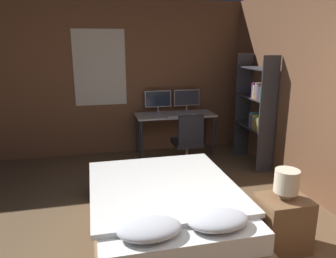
% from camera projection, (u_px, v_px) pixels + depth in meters
% --- Properties ---
extents(wall_back, '(12.00, 0.08, 2.70)m').
position_uv_depth(wall_back, '(143.00, 78.00, 5.90)').
color(wall_back, brown).
rests_on(wall_back, ground_plane).
extents(wall_side_right, '(0.06, 12.00, 2.70)m').
position_uv_depth(wall_side_right, '(321.00, 96.00, 4.04)').
color(wall_side_right, brown).
rests_on(wall_side_right, ground_plane).
extents(bed, '(1.56, 2.01, 0.56)m').
position_uv_depth(bed, '(165.00, 209.00, 3.54)').
color(bed, '#846647').
rests_on(bed, ground_plane).
extents(nightstand, '(0.46, 0.40, 0.54)m').
position_uv_depth(nightstand, '(282.00, 223.00, 3.22)').
color(nightstand, brown).
rests_on(nightstand, ground_plane).
extents(bedside_lamp, '(0.23, 0.23, 0.29)m').
position_uv_depth(bedside_lamp, '(287.00, 181.00, 3.11)').
color(bedside_lamp, gray).
rests_on(bedside_lamp, nightstand).
extents(desk, '(1.40, 0.58, 0.75)m').
position_uv_depth(desk, '(175.00, 119.00, 5.85)').
color(desk, beige).
rests_on(desk, ground_plane).
extents(monitor_left, '(0.48, 0.16, 0.40)m').
position_uv_depth(monitor_left, '(158.00, 100.00, 5.89)').
color(monitor_left, '#B7B7BC').
rests_on(monitor_left, desk).
extents(monitor_right, '(0.48, 0.16, 0.40)m').
position_uv_depth(monitor_right, '(187.00, 99.00, 6.01)').
color(monitor_right, '#B7B7BC').
rests_on(monitor_right, desk).
extents(keyboard, '(0.38, 0.13, 0.02)m').
position_uv_depth(keyboard, '(178.00, 116.00, 5.65)').
color(keyboard, '#B7B7BC').
rests_on(keyboard, desk).
extents(computer_mouse, '(0.07, 0.05, 0.04)m').
position_uv_depth(computer_mouse, '(193.00, 114.00, 5.71)').
color(computer_mouse, '#B7B7BC').
rests_on(computer_mouse, desk).
extents(office_chair, '(0.52, 0.52, 0.91)m').
position_uv_depth(office_chair, '(188.00, 147.00, 5.26)').
color(office_chair, black).
rests_on(office_chair, ground_plane).
extents(bookshelf, '(0.28, 0.86, 1.81)m').
position_uv_depth(bookshelf, '(258.00, 107.00, 5.22)').
color(bookshelf, '#333338').
rests_on(bookshelf, ground_plane).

